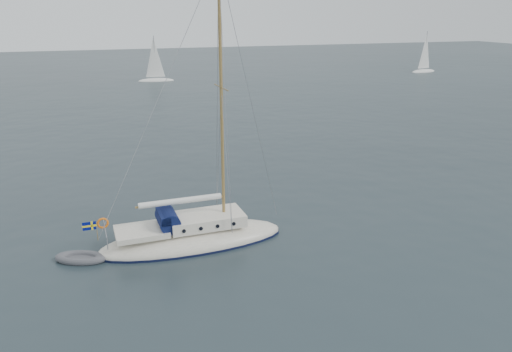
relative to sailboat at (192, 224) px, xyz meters
name	(u,v)px	position (x,y,z in m)	size (l,w,h in m)	color
ground	(259,235)	(3.76, -0.16, -1.15)	(300.00, 300.00, 0.00)	black
sailboat	(192,224)	(0.00, 0.00, 0.00)	(10.66, 3.19, 15.19)	#EEE4CF
dinghy	(81,258)	(-5.82, -0.09, -0.98)	(2.66, 1.20, 0.38)	#535359
distant_yacht_c	(155,61)	(7.68, 67.22, 2.45)	(6.35, 3.39, 8.42)	silver
distant_yacht_b	(425,54)	(62.16, 63.34, 2.56)	(6.55, 3.49, 8.67)	silver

